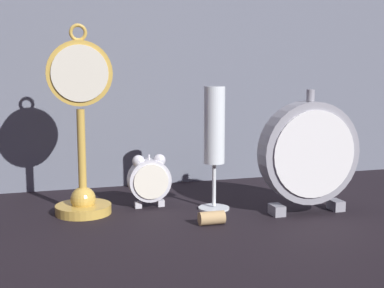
# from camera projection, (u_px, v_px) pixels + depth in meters

# --- Properties ---
(ground_plane) EXTENTS (4.00, 4.00, 0.00)m
(ground_plane) POSITION_uv_depth(u_px,v_px,m) (206.00, 225.00, 0.87)
(ground_plane) COLOR black
(fabric_backdrop_drape) EXTENTS (1.43, 0.01, 0.70)m
(fabric_backdrop_drape) POSITION_uv_depth(u_px,v_px,m) (159.00, 21.00, 1.12)
(fabric_backdrop_drape) COLOR slate
(fabric_backdrop_drape) RESTS_ON ground_plane
(pocket_watch_on_stand) EXTENTS (0.11, 0.10, 0.33)m
(pocket_watch_on_stand) POSITION_uv_depth(u_px,v_px,m) (81.00, 138.00, 0.91)
(pocket_watch_on_stand) COLOR gold
(pocket_watch_on_stand) RESTS_ON ground_plane
(alarm_clock_twin_bell) EXTENTS (0.08, 0.03, 0.10)m
(alarm_clock_twin_bell) POSITION_uv_depth(u_px,v_px,m) (149.00, 178.00, 0.97)
(alarm_clock_twin_bell) COLOR silver
(alarm_clock_twin_bell) RESTS_ON ground_plane
(mantel_clock_silver) EXTENTS (0.18, 0.04, 0.22)m
(mantel_clock_silver) POSITION_uv_depth(u_px,v_px,m) (309.00, 153.00, 0.92)
(mantel_clock_silver) COLOR gray
(mantel_clock_silver) RESTS_ON ground_plane
(champagne_flute) EXTENTS (0.06, 0.06, 0.22)m
(champagne_flute) POSITION_uv_depth(u_px,v_px,m) (214.00, 135.00, 0.94)
(champagne_flute) COLOR silver
(champagne_flute) RESTS_ON ground_plane
(wine_cork) EXTENTS (0.04, 0.02, 0.02)m
(wine_cork) POSITION_uv_depth(u_px,v_px,m) (213.00, 219.00, 0.86)
(wine_cork) COLOR tan
(wine_cork) RESTS_ON ground_plane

